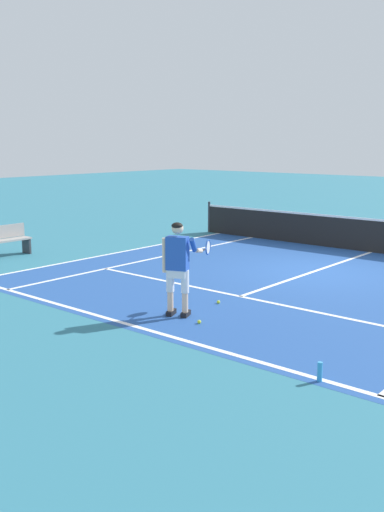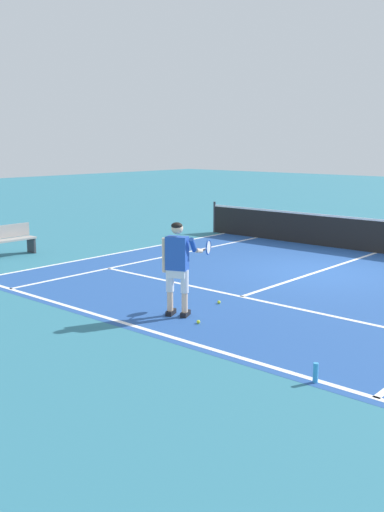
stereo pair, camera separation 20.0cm
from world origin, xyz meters
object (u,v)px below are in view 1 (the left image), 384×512
Objects in this scene: tennis_ball_by_baseline at (218,302)px; courtside_bench at (5,240)px; tennis_ball_near_feet at (199,322)px; water_bottle at (320,372)px; tennis_player at (178,262)px.

tennis_ball_by_baseline is 7.46m from courtside_bench.
water_bottle reaches higher than tennis_ball_near_feet.
tennis_player is 7.49m from courtside_bench.
tennis_player is 25.95× the size of tennis_ball_by_baseline.
tennis_player is 1.22× the size of courtside_bench.
courtside_bench is 10.98m from water_bottle.
water_bottle is at bearing -11.24° from courtside_bench.
tennis_player is 25.95× the size of tennis_ball_near_feet.
tennis_ball_by_baseline is at bearing 113.34° from tennis_ball_near_feet.
water_bottle is (3.32, -2.12, 0.10)m from tennis_ball_by_baseline.
tennis_player is at bearing 167.91° from tennis_ball_near_feet.
tennis_ball_by_baseline is at bearing 147.47° from water_bottle.
tennis_ball_near_feet is 8.08m from courtside_bench.
tennis_player reaches higher than courtside_bench.
tennis_player is 1.46m from tennis_ball_by_baseline.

